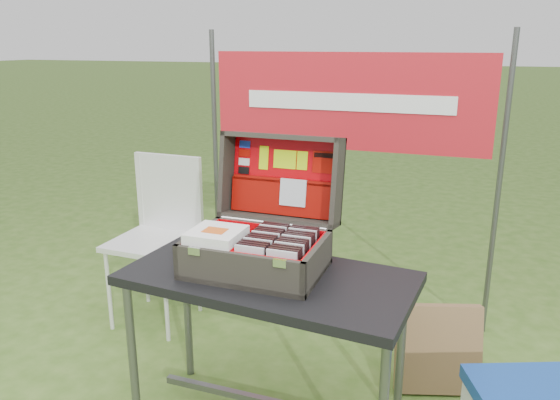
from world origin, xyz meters
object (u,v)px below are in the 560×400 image
at_px(table, 269,353).
at_px(chair, 153,244).
at_px(suitcase, 261,207).
at_px(cardboard_box, 438,349).

xyz_separation_m(table, chair, (-0.99, 0.66, 0.13)).
bearing_deg(suitcase, cardboard_box, 32.58).
relative_size(suitcase, chair, 0.56).
relative_size(table, suitcase, 2.13).
xyz_separation_m(table, suitcase, (-0.06, 0.07, 0.62)).
relative_size(suitcase, cardboard_box, 1.28).
height_order(suitcase, cardboard_box, suitcase).
bearing_deg(cardboard_box, suitcase, -165.05).
distance_m(table, chair, 1.19).
bearing_deg(suitcase, chair, 147.53).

